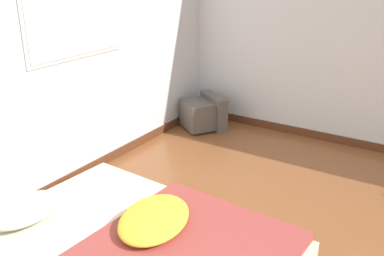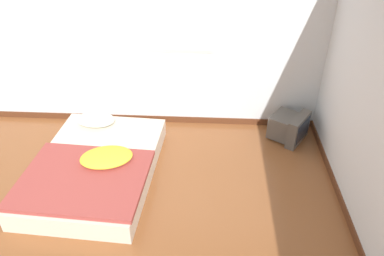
{
  "view_description": "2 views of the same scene",
  "coord_description": "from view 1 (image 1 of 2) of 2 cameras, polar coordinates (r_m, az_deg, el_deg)",
  "views": [
    {
      "loc": [
        -1.61,
        -0.24,
        1.88
      ],
      "look_at": [
        1.27,
        1.58,
        0.54
      ],
      "focal_mm": 40.0,
      "sensor_mm": 36.0,
      "label": 1
    },
    {
      "loc": [
        1.42,
        -2.11,
        3.0
      ],
      "look_at": [
        1.2,
        1.67,
        0.47
      ],
      "focal_mm": 35.0,
      "sensor_mm": 36.0,
      "label": 2
    }
  ],
  "objects": [
    {
      "name": "crt_tv",
      "position": [
        5.07,
        1.62,
        1.99
      ],
      "size": [
        0.6,
        0.6,
        0.39
      ],
      "color": "#56514C",
      "rests_on": "ground_plane"
    },
    {
      "name": "mattress_bed",
      "position": [
        2.85,
        -7.78,
        -16.2
      ],
      "size": [
        1.47,
        2.01,
        0.38
      ],
      "color": "beige",
      "rests_on": "ground_plane"
    }
  ]
}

